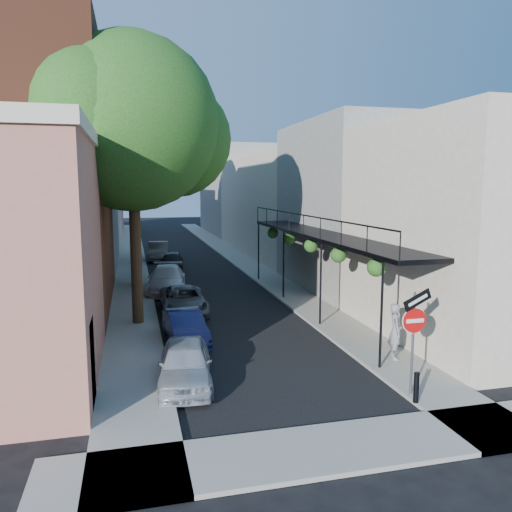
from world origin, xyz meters
TOP-DOWN VIEW (x-y plane):
  - ground at (0.00, 0.00)m, footprint 160.00×160.00m
  - road_surface at (0.00, 30.00)m, footprint 6.00×64.00m
  - sidewalk_left at (-4.00, 30.00)m, footprint 2.00×64.00m
  - sidewalk_right at (4.00, 30.00)m, footprint 2.00×64.00m
  - sidewalk_cross at (0.00, -1.00)m, footprint 12.00×2.00m
  - buildings_left at (-9.30, 28.76)m, footprint 10.10×59.10m
  - buildings_right at (8.99, 29.49)m, footprint 9.80×55.00m
  - sign_post at (3.16, 0.97)m, footprint 0.89×0.17m
  - bollard at (3.00, 0.50)m, footprint 0.14×0.14m
  - oak_near at (-3.37, 10.26)m, footprint 7.48×6.80m
  - oak_mid at (-3.42, 18.23)m, footprint 6.60×6.00m
  - oak_far at (-3.35, 27.27)m, footprint 7.70×7.00m
  - parked_car_a at (-2.58, 3.38)m, footprint 1.86×3.81m
  - parked_car_b at (-2.17, 7.27)m, footprint 1.46×3.58m
  - parked_car_c at (-1.81, 11.44)m, footprint 1.99×4.25m
  - parked_car_d at (-2.21, 16.20)m, footprint 2.40×4.88m
  - parked_car_e at (-1.40, 23.09)m, footprint 1.84×3.79m
  - parked_car_f at (-2.02, 28.05)m, footprint 1.79×4.30m
  - pedestrian at (4.15, 3.61)m, footprint 0.62×0.76m

SIDE VIEW (x-z plane):
  - ground at x=0.00m, z-range 0.00..0.00m
  - road_surface at x=0.00m, z-range 0.00..0.01m
  - sidewalk_left at x=-4.00m, z-range 0.00..0.12m
  - sidewalk_right at x=4.00m, z-range 0.00..0.12m
  - sidewalk_cross at x=0.00m, z-range 0.00..0.12m
  - bollard at x=3.00m, z-range 0.12..0.92m
  - parked_car_b at x=-2.17m, z-range 0.00..1.15m
  - parked_car_c at x=-1.81m, z-range 0.00..1.18m
  - parked_car_e at x=-1.40m, z-range 0.00..1.25m
  - parked_car_a at x=-2.58m, z-range 0.00..1.25m
  - parked_car_d at x=-2.21m, z-range 0.00..1.36m
  - parked_car_f at x=-2.02m, z-range 0.00..1.38m
  - pedestrian at x=4.15m, z-range 0.12..1.93m
  - sign_post at x=3.16m, z-range 0.54..3.53m
  - buildings_right at x=8.99m, z-range -0.58..9.42m
  - buildings_left at x=-9.30m, z-range -1.06..10.94m
  - oak_mid at x=-3.42m, z-range 1.96..12.16m
  - oak_near at x=-3.37m, z-range 2.17..13.59m
  - oak_far at x=-3.35m, z-range 2.31..14.21m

